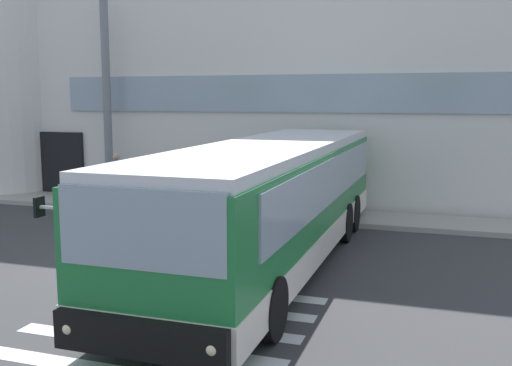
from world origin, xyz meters
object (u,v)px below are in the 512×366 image
bus_main_foreground (271,205)px  passenger_near_column (117,175)px  entry_support_column (107,101)px  passenger_at_curb_edge (168,178)px  passenger_by_doorway (148,175)px

bus_main_foreground → passenger_near_column: (-6.92, 4.96, -0.26)m
entry_support_column → passenger_near_column: bearing=-46.4°
bus_main_foreground → passenger_at_curb_edge: (-4.97, 4.92, -0.26)m
bus_main_foreground → entry_support_column: bearing=143.1°
passenger_by_doorway → passenger_near_column: bearing=-171.8°
bus_main_foreground → passenger_at_curb_edge: size_ratio=7.01×
entry_support_column → passenger_by_doorway: size_ratio=4.07×
bus_main_foreground → passenger_near_column: bus_main_foreground is taller
entry_support_column → passenger_at_curb_edge: size_ratio=4.07×
passenger_at_curb_edge → passenger_near_column: bearing=178.6°
entry_support_column → passenger_by_doorway: bearing=-20.0°
passenger_near_column → passenger_by_doorway: (1.08, 0.16, 0.03)m
passenger_near_column → passenger_by_doorway: same height
passenger_near_column → passenger_at_curb_edge: (1.95, -0.05, 0.00)m
bus_main_foreground → passenger_by_doorway: size_ratio=7.01×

